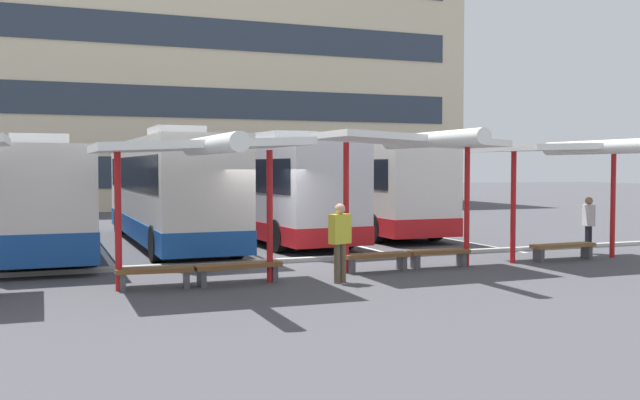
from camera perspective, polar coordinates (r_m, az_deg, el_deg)
The scene contains 21 objects.
ground_plane at distance 19.36m, azimuth -4.15°, elevation -4.98°, with size 160.00×160.00×0.00m, color #47474C.
terminal_building at distance 50.16m, azimuth -14.73°, elevation 9.02°, with size 42.49×14.39×19.16m.
coach_bus_0 at distance 23.34m, azimuth -21.21°, elevation 0.08°, with size 2.64×11.93×3.47m.
coach_bus_1 at distance 24.31m, azimuth -11.93°, elevation 0.76°, with size 2.61×12.18×3.80m.
coach_bus_2 at distance 25.17m, azimuth -4.02°, elevation 0.81°, with size 3.24×10.57×3.71m.
coach_bus_3 at distance 28.65m, azimuth 2.61°, elevation 1.03°, with size 2.67×12.01×3.72m.
lane_stripe_1 at distance 24.91m, azimuth -17.20°, elevation -3.38°, with size 0.16×14.00×0.01m, color white.
lane_stripe_2 at distance 25.47m, azimuth -8.33°, elevation -3.15°, with size 0.16×14.00×0.01m, color white.
lane_stripe_3 at distance 26.61m, azimuth -0.05°, elevation -2.88°, with size 0.16×14.00×0.01m, color white.
lane_stripe_4 at distance 28.26m, azimuth 7.42°, elevation -2.58°, with size 0.16×14.00×0.01m, color white.
waiting_shelter_1 at distance 15.31m, azimuth -9.55°, elevation 4.05°, with size 4.26×5.29×3.18m.
bench_2 at distance 15.57m, azimuth -12.93°, elevation -5.67°, with size 1.64×0.59×0.45m.
bench_3 at distance 15.94m, azimuth -6.50°, elevation -5.39°, with size 1.98×0.60×0.45m.
waiting_shelter_2 at distance 17.82m, azimuth 7.43°, elevation 4.47°, with size 4.39×4.48×3.41m.
bench_4 at distance 17.73m, azimuth 4.49°, elevation -4.59°, with size 1.73×0.48×0.45m.
bench_5 at distance 18.65m, azimuth 9.38°, elevation -4.26°, with size 1.64×0.48×0.45m.
waiting_shelter_3 at distance 20.60m, azimuth 19.35°, elevation 3.78°, with size 4.37×5.23×3.25m.
bench_6 at distance 20.95m, azimuth 18.68°, elevation -3.58°, with size 2.01×0.51×0.45m.
platform_kerb at distance 19.18m, azimuth -3.99°, elevation -4.87°, with size 44.00×0.24×0.12m, color #ADADA8.
waiting_passenger_0 at distance 22.64m, azimuth 20.49°, elevation -1.56°, with size 0.39×0.53×1.68m.
waiting_passenger_2 at distance 15.89m, azimuth 1.59°, elevation -2.90°, with size 0.55×0.39×1.76m.
Camera 1 is at (-5.59, -18.35, 2.57)m, focal length 40.45 mm.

